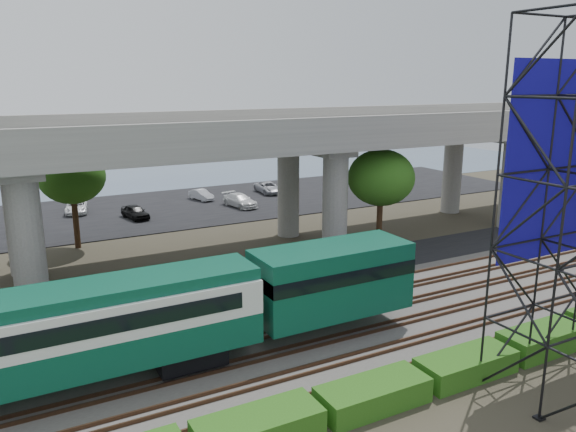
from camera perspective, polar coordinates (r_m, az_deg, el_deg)
ground at (r=26.37m, az=1.00°, el=-14.89°), size 140.00×140.00×0.00m
ballast_bed at (r=27.88m, az=-1.06°, el=-12.98°), size 90.00×12.00×0.20m
service_road at (r=35.05m, az=-7.48°, el=-7.46°), size 90.00×5.00×0.08m
parking_lot at (r=56.77m, az=-16.00°, el=0.35°), size 90.00×18.00×0.08m
harbor_water at (r=78.05m, az=-19.54°, el=3.61°), size 140.00×40.00×0.03m
rail_tracks at (r=27.80m, az=-1.06°, el=-12.65°), size 90.00×9.52×0.16m
commuter_train at (r=24.35m, az=-20.29°, el=-10.77°), size 29.30×3.06×4.30m
overpass at (r=37.82m, az=-12.68°, el=6.68°), size 80.00×12.00×12.40m
hedge_strip at (r=23.46m, az=8.65°, el=-17.41°), size 34.60×1.80×1.20m
trees at (r=37.63m, az=-17.52°, el=2.26°), size 40.94×16.94×7.69m
parked_cars at (r=56.25m, az=-15.06°, el=0.97°), size 35.45×9.63×1.30m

